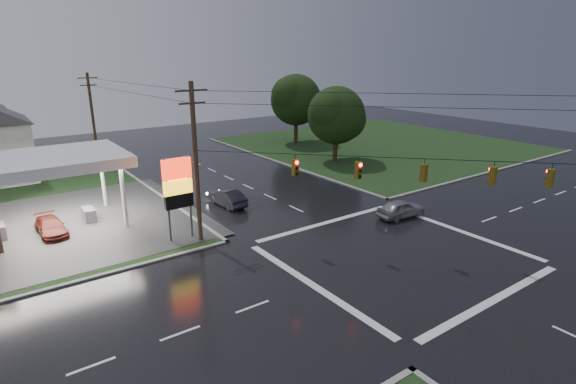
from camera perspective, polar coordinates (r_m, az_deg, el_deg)
ground at (r=30.73m, az=13.45°, el=-7.67°), size 120.00×120.00×0.00m
grass_ne at (r=65.89m, az=11.53°, el=5.94°), size 36.00×36.00×0.08m
pylon_sign at (r=31.66m, az=-13.83°, el=0.83°), size 2.00×0.35×6.00m
utility_pole_nw at (r=30.70m, az=-11.62°, el=3.77°), size 2.20×0.32×11.00m
utility_pole_n at (r=57.60m, az=-23.55°, el=8.72°), size 2.20×0.32×10.50m
traffic_signals at (r=28.65m, az=14.41°, el=4.17°), size 26.87×26.87×1.47m
tree_ne_near at (r=53.95m, az=6.25°, el=9.64°), size 7.99×6.80×8.98m
tree_ne_far at (r=65.01m, az=1.13°, el=11.61°), size 8.46×7.20×9.80m
car_north at (r=39.11m, az=-7.75°, el=-0.69°), size 1.75×4.45×1.44m
car_crossing at (r=37.22m, az=14.15°, el=-2.05°), size 4.29×2.03×1.42m
car_pump at (r=36.90m, az=-27.89°, el=-3.95°), size 1.89×4.30×1.23m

